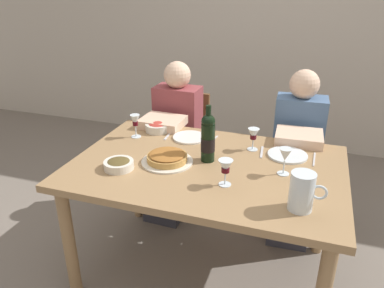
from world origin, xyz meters
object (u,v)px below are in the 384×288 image
(wine_glass_left_diner, at_px, (285,156))
(chair_right, at_px, (296,153))
(dining_table, at_px, (207,179))
(dinner_plate_right_setting, at_px, (190,137))
(chair_left, at_px, (184,139))
(water_pitcher, at_px, (302,194))
(dinner_plate_left_setting, at_px, (288,155))
(wine_glass_centre, at_px, (135,122))
(wine_glass_right_diner, at_px, (226,168))
(wine_bottle, at_px, (208,138))
(wine_glass_spare, at_px, (253,135))
(diner_right, at_px, (296,151))
(salad_bowl, at_px, (158,127))
(olive_bowl, at_px, (119,164))
(baked_tart, at_px, (167,158))
(diner_left, at_px, (172,136))

(wine_glass_left_diner, xyz_separation_m, chair_right, (0.03, 0.87, -0.37))
(dining_table, relative_size, dinner_plate_right_setting, 6.81)
(chair_left, bearing_deg, water_pitcher, 131.98)
(dinner_plate_left_setting, bearing_deg, wine_glass_centre, -178.70)
(wine_glass_right_diner, bearing_deg, wine_bottle, 124.13)
(wine_glass_centre, distance_m, dinner_plate_left_setting, 0.97)
(wine_glass_spare, bearing_deg, dinner_plate_right_setting, 174.02)
(wine_bottle, relative_size, wine_glass_spare, 2.41)
(wine_bottle, bearing_deg, diner_right, 52.42)
(diner_right, bearing_deg, salad_bowl, 14.52)
(dinner_plate_left_setting, bearing_deg, dining_table, -149.13)
(wine_glass_centre, height_order, dinner_plate_left_setting, wine_glass_centre)
(chair_left, distance_m, diner_right, 0.93)
(wine_glass_right_diner, bearing_deg, salad_bowl, 137.33)
(olive_bowl, bearing_deg, wine_glass_left_diner, 14.50)
(wine_glass_centre, bearing_deg, olive_bowl, -75.73)
(salad_bowl, xyz_separation_m, wine_glass_right_diner, (0.61, -0.56, 0.07))
(baked_tart, bearing_deg, salad_bowl, 119.54)
(diner_left, bearing_deg, salad_bowl, 91.58)
(salad_bowl, bearing_deg, wine_glass_left_diner, -21.84)
(water_pitcher, xyz_separation_m, diner_right, (-0.07, 0.94, -0.22))
(salad_bowl, xyz_separation_m, dinner_plate_left_setting, (0.87, -0.12, -0.03))
(dining_table, distance_m, baked_tart, 0.25)
(dinner_plate_left_setting, xyz_separation_m, dinner_plate_right_setting, (-0.63, 0.07, 0.00))
(wine_glass_left_diner, height_order, wine_glass_right_diner, wine_glass_left_diner)
(olive_bowl, distance_m, diner_right, 1.25)
(wine_bottle, distance_m, diner_left, 0.78)
(wine_glass_right_diner, distance_m, wine_glass_centre, 0.82)
(salad_bowl, bearing_deg, chair_left, 89.05)
(water_pitcher, distance_m, chair_left, 1.55)
(dining_table, bearing_deg, wine_glass_right_diner, -51.62)
(chair_right, bearing_deg, dining_table, 60.60)
(wine_glass_centre, bearing_deg, wine_glass_right_diner, -30.81)
(wine_glass_right_diner, bearing_deg, olive_bowl, -178.77)
(wine_bottle, height_order, diner_left, diner_left)
(dinner_plate_right_setting, relative_size, chair_left, 0.25)
(wine_bottle, xyz_separation_m, wine_glass_spare, (0.22, 0.23, -0.04))
(dining_table, bearing_deg, wine_bottle, 101.77)
(dinner_plate_right_setting, xyz_separation_m, diner_right, (0.66, 0.33, -0.15))
(wine_glass_left_diner, relative_size, chair_left, 0.17)
(wine_bottle, distance_m, salad_bowl, 0.56)
(salad_bowl, bearing_deg, olive_bowl, -88.48)
(wine_bottle, xyz_separation_m, diner_right, (0.47, 0.60, -0.28))
(diner_left, bearing_deg, diner_right, -176.50)
(wine_glass_centre, relative_size, chair_right, 0.17)
(baked_tart, relative_size, olive_bowl, 1.78)
(salad_bowl, height_order, wine_glass_left_diner, wine_glass_left_diner)
(wine_bottle, bearing_deg, baked_tart, -155.11)
(wine_bottle, xyz_separation_m, diner_left, (-0.44, 0.58, -0.28))
(olive_bowl, height_order, wine_glass_spare, wine_glass_spare)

